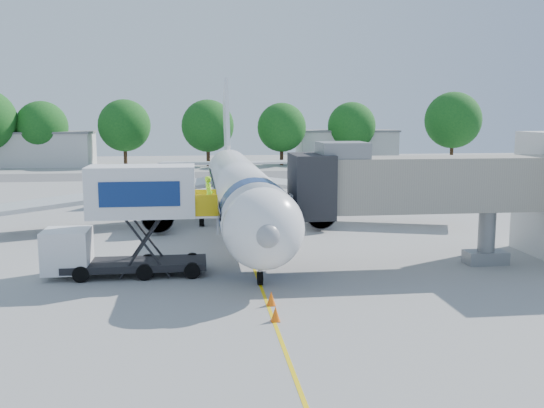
{
  "coord_description": "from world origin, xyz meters",
  "views": [
    {
      "loc": [
        -2.88,
        -37.19,
        8.05
      ],
      "look_at": [
        1.12,
        -5.13,
        3.2
      ],
      "focal_mm": 40.0,
      "sensor_mm": 36.0,
      "label": 1
    }
  ],
  "objects": [
    {
      "name": "ground_tug",
      "position": [
        1.45,
        -17.05,
        0.73
      ],
      "size": [
        3.88,
        3.06,
        1.38
      ],
      "rotation": [
        0.0,
        0.0,
        0.43
      ],
      "color": "silver",
      "rests_on": "ground"
    },
    {
      "name": "tree_d",
      "position": [
        -1.11,
        56.05,
        6.15
      ],
      "size": [
        7.94,
        7.94,
        10.13
      ],
      "color": "#382314",
      "rests_on": "ground"
    },
    {
      "name": "safety_cone_a",
      "position": [
        0.14,
        -12.67,
        0.29
      ],
      "size": [
        0.38,
        0.38,
        0.61
      ],
      "color": "#F9630D",
      "rests_on": "ground"
    },
    {
      "name": "taxiway_strip",
      "position": [
        0.0,
        42.0,
        0.0
      ],
      "size": [
        120.0,
        10.0,
        0.01
      ],
      "primitive_type": "cube",
      "color": "#59595B",
      "rests_on": "ground"
    },
    {
      "name": "tree_c",
      "position": [
        -13.81,
        58.56,
        6.19
      ],
      "size": [
        8.0,
        8.0,
        10.19
      ],
      "color": "#382314",
      "rests_on": "ground"
    },
    {
      "name": "guidance_line",
      "position": [
        0.0,
        0.0,
        0.01
      ],
      "size": [
        0.15,
        70.0,
        0.01
      ],
      "primitive_type": "cube",
      "color": "yellow",
      "rests_on": "ground"
    },
    {
      "name": "tree_g",
      "position": [
        37.91,
        56.07,
        6.95
      ],
      "size": [
        8.98,
        8.98,
        11.45
      ],
      "color": "#382314",
      "rests_on": "ground"
    },
    {
      "name": "safety_cone_b",
      "position": [
        0.07,
        -14.67,
        0.29
      ],
      "size": [
        0.38,
        0.38,
        0.6
      ],
      "color": "#F9630D",
      "rests_on": "ground"
    },
    {
      "name": "tree_b",
      "position": [
        -26.11,
        58.89,
        6.01
      ],
      "size": [
        7.77,
        7.77,
        9.91
      ],
      "color": "#382314",
      "rests_on": "ground"
    },
    {
      "name": "ground",
      "position": [
        0.0,
        0.0,
        0.0
      ],
      "size": [
        160.0,
        160.0,
        0.0
      ],
      "primitive_type": "plane",
      "color": "#999996",
      "rests_on": "ground"
    },
    {
      "name": "aircraft",
      "position": [
        0.0,
        4.12,
        2.95
      ],
      "size": [
        34.17,
        37.73,
        11.35
      ],
      "color": "white",
      "rests_on": "ground"
    },
    {
      "name": "outbuilding_left",
      "position": [
        -28.0,
        60.0,
        2.66
      ],
      "size": [
        18.4,
        8.4,
        5.3
      ],
      "color": "beige",
      "rests_on": "ground"
    },
    {
      "name": "tree_f",
      "position": [
        22.2,
        59.45,
        5.99
      ],
      "size": [
        7.75,
        7.75,
        9.88
      ],
      "color": "#382314",
      "rests_on": "ground"
    },
    {
      "name": "catering_hiloader",
      "position": [
        -6.26,
        -7.0,
        2.76
      ],
      "size": [
        8.5,
        2.44,
        5.5
      ],
      "color": "black",
      "rests_on": "ground"
    },
    {
      "name": "outbuilding_right",
      "position": [
        22.0,
        62.0,
        2.66
      ],
      "size": [
        16.4,
        7.4,
        5.3
      ],
      "color": "beige",
      "rests_on": "ground"
    },
    {
      "name": "tree_e",
      "position": [
        10.32,
        56.53,
        5.87
      ],
      "size": [
        7.58,
        7.58,
        9.67
      ],
      "color": "#382314",
      "rests_on": "ground"
    },
    {
      "name": "jet_bridge",
      "position": [
        7.99,
        -7.0,
        4.34
      ],
      "size": [
        13.9,
        3.2,
        6.6
      ],
      "color": "gray",
      "rests_on": "ground"
    }
  ]
}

